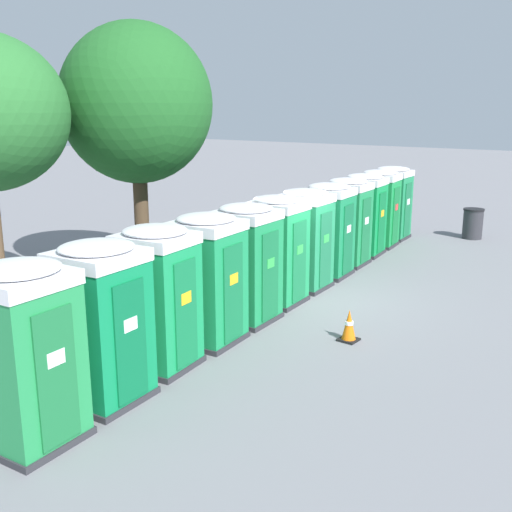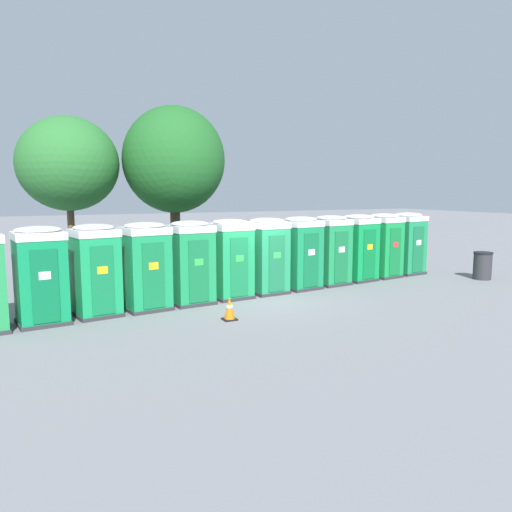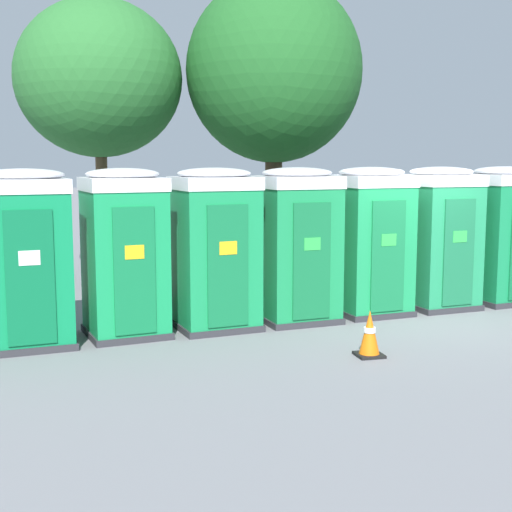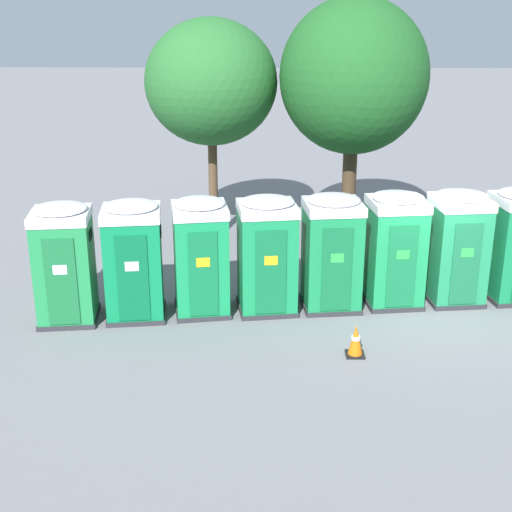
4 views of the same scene
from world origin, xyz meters
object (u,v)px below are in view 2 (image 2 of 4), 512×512
object	(u,v)px
portapotty_6	(267,255)
portapotty_8	(331,250)
portapotty_7	(301,252)
portapotty_1	(41,275)
portapotty_4	(190,262)
portapotty_2	(96,270)
portapotty_10	(384,245)
street_tree_0	(68,164)
trash_can	(483,266)
street_tree_1	(174,160)
traffic_cone	(230,309)
portapotty_5	(230,258)
portapotty_9	(358,247)
portapotty_11	(407,243)
portapotty_3	(146,266)

from	to	relation	value
portapotty_6	portapotty_8	distance (m)	2.84
portapotty_7	portapotty_8	world-z (taller)	same
portapotty_1	portapotty_4	distance (m)	4.26
portapotty_2	portapotty_10	bearing A→B (deg)	7.73
portapotty_2	street_tree_0	xyz separation A→B (m)	(-0.11, 5.06, 3.08)
portapotty_1	trash_can	bearing A→B (deg)	-1.13
street_tree_1	traffic_cone	size ratio (longest dim) A/B	10.29
street_tree_0	trash_can	xyz separation A→B (m)	(14.50, -5.63, -3.83)
portapotty_1	portapotty_8	world-z (taller)	same
portapotty_4	portapotty_6	size ratio (longest dim) A/B	1.00
portapotty_5	portapotty_9	size ratio (longest dim) A/B	1.00
portapotty_4	street_tree_0	xyz separation A→B (m)	(-2.93, 4.74, 3.08)
portapotty_6	portapotty_11	world-z (taller)	same
portapotty_11	portapotty_5	bearing A→B (deg)	-171.93
portapotty_4	portapotty_5	size ratio (longest dim) A/B	1.00
trash_can	portapotty_6	bearing A→B (deg)	171.64
portapotty_3	street_tree_1	world-z (taller)	street_tree_1
portapotty_9	portapotty_6	bearing A→B (deg)	-171.76
portapotty_1	trash_can	world-z (taller)	portapotty_1
portapotty_8	traffic_cone	world-z (taller)	portapotty_8
portapotty_2	portapotty_10	size ratio (longest dim) A/B	1.00
portapotty_6	street_tree_1	xyz separation A→B (m)	(-2.02, 3.82, 3.28)
portapotty_9	portapotty_5	bearing A→B (deg)	-172.11
portapotty_8	trash_can	world-z (taller)	portapotty_8
portapotty_3	trash_can	distance (m)	13.01
portapotty_5	portapotty_9	world-z (taller)	same
portapotty_5	street_tree_1	size ratio (longest dim) A/B	0.39
portapotty_9	trash_can	distance (m)	4.98
street_tree_1	portapotty_4	bearing A→B (deg)	-100.62
portapotty_8	traffic_cone	xyz separation A→B (m)	(-5.32, -3.14, -0.97)
portapotty_8	portapotty_10	world-z (taller)	same
portapotty_1	portapotty_6	bearing A→B (deg)	7.90
portapotty_3	portapotty_8	xyz separation A→B (m)	(7.03, 0.97, 0.00)
portapotty_2	portapotty_8	world-z (taller)	same
portapotty_9	portapotty_7	bearing A→B (deg)	-171.28
portapotty_5	portapotty_6	world-z (taller)	same
portapotty_8	portapotty_9	world-z (taller)	same
traffic_cone	portapotty_11	bearing A→B (deg)	21.58
portapotty_1	portapotty_9	bearing A→B (deg)	8.03
portapotty_1	portapotty_9	distance (m)	11.35
portapotty_3	portapotty_8	world-z (taller)	same
portapotty_4	street_tree_0	size ratio (longest dim) A/B	0.42
portapotty_3	portapotty_10	size ratio (longest dim) A/B	1.00
portapotty_2	traffic_cone	bearing A→B (deg)	-32.99
portapotty_10	traffic_cone	xyz separation A→B (m)	(-8.13, -3.55, -0.97)
portapotty_10	portapotty_3	bearing A→B (deg)	-171.97
portapotty_4	street_tree_0	world-z (taller)	street_tree_0
portapotty_6	portapotty_8	bearing A→B (deg)	7.97
portapotty_4	portapotty_7	size ratio (longest dim) A/B	1.00
portapotty_1	portapotty_10	size ratio (longest dim) A/B	1.00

